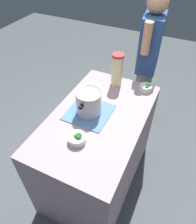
# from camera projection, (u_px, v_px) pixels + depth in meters

# --- Properties ---
(ground_plane) EXTENTS (8.00, 8.00, 0.00)m
(ground_plane) POSITION_uv_depth(u_px,v_px,m) (98.00, 175.00, 2.35)
(ground_plane) COLOR #4B5256
(counter_slab) EXTENTS (1.23, 0.74, 0.91)m
(counter_slab) POSITION_uv_depth(u_px,v_px,m) (98.00, 150.00, 2.04)
(counter_slab) COLOR #A78B94
(counter_slab) RESTS_ON ground_plane
(dish_cloth) EXTENTS (0.35, 0.35, 0.01)m
(dish_cloth) POSITION_uv_depth(u_px,v_px,m) (89.00, 112.00, 1.76)
(dish_cloth) COLOR #527DAF
(dish_cloth) RESTS_ON counter_slab
(cooking_pot) EXTENTS (0.28, 0.21, 0.20)m
(cooking_pot) POSITION_uv_depth(u_px,v_px,m) (89.00, 102.00, 1.69)
(cooking_pot) COLOR #B7B7BC
(cooking_pot) RESTS_ON dish_cloth
(lemonade_pitcher) EXTENTS (0.11, 0.11, 0.32)m
(lemonade_pitcher) POSITION_uv_depth(u_px,v_px,m) (117.00, 70.00, 1.95)
(lemonade_pitcher) COLOR #EFDD92
(lemonade_pitcher) RESTS_ON counter_slab
(broccoli_bowl_front) EXTENTS (0.12, 0.12, 0.08)m
(broccoli_bowl_front) POSITION_uv_depth(u_px,v_px,m) (146.00, 88.00, 1.96)
(broccoli_bowl_front) COLOR silver
(broccoli_bowl_front) RESTS_ON counter_slab
(broccoli_bowl_center) EXTENTS (0.13, 0.13, 0.08)m
(broccoli_bowl_center) POSITION_uv_depth(u_px,v_px,m) (77.00, 138.00, 1.52)
(broccoli_bowl_center) COLOR silver
(broccoli_bowl_center) RESTS_ON counter_slab
(person_cook) EXTENTS (0.50, 0.24, 1.64)m
(person_cook) POSITION_uv_depth(u_px,v_px,m) (147.00, 65.00, 2.32)
(person_cook) COLOR slate
(person_cook) RESTS_ON ground_plane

